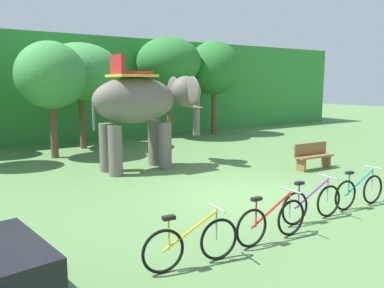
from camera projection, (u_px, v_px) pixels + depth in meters
The scene contains 12 objects.
ground_plane at pixel (240, 195), 10.12m from camera, with size 80.00×80.00×0.00m, color #567F47.
foliage_hedge at pixel (71, 88), 21.69m from camera, with size 36.00×6.00×5.23m, color #338438.
tree_far_right at pixel (51, 76), 14.73m from camera, with size 2.63×2.63×4.47m.
tree_center_right at pixel (80, 72), 16.90m from camera, with size 3.50×3.50×4.63m.
tree_center_left at pixel (169, 62), 20.06m from camera, with size 3.34×3.34×5.24m.
tree_right at pixel (214, 68), 21.50m from camera, with size 2.94×2.94×5.19m.
elephant at pixel (144, 104), 12.92m from camera, with size 4.14×2.08×3.78m.
bike_yellow at pixel (192, 243), 6.16m from camera, with size 1.71×0.52×0.92m.
bike_red at pixel (272, 221), 7.14m from camera, with size 1.71×0.52×0.92m.
bike_purple at pixel (312, 203), 8.21m from camera, with size 1.71×0.52×0.92m.
bike_teal at pixel (359, 191), 9.13m from camera, with size 1.71×0.52×0.92m.
wooden_bench at pixel (313, 155), 13.16m from camera, with size 1.52×0.48×0.89m.
Camera 1 is at (-6.46, -7.47, 2.90)m, focal length 36.32 mm.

